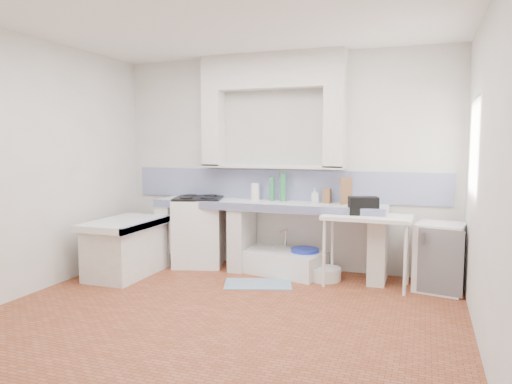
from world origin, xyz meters
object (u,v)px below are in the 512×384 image
(stove, at_px, (199,232))
(side_table, at_px, (366,251))
(fridge, at_px, (439,257))
(sink, at_px, (281,263))

(stove, bearing_deg, side_table, -21.37)
(side_table, bearing_deg, fridge, 8.67)
(side_table, bearing_deg, stove, 176.33)
(stove, xyz_separation_m, sink, (1.16, -0.01, -0.32))
(stove, bearing_deg, fridge, -18.16)
(stove, distance_m, sink, 1.21)
(stove, relative_size, side_table, 0.91)
(sink, xyz_separation_m, side_table, (1.09, -0.19, 0.28))
(stove, xyz_separation_m, side_table, (2.26, -0.21, -0.04))
(sink, bearing_deg, fridge, 9.28)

